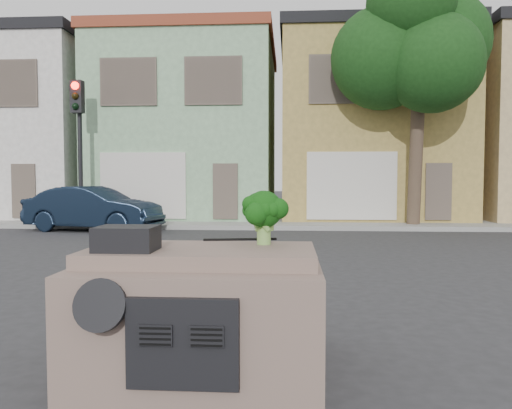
# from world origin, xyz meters

# --- Properties ---
(ground_plane) EXTENTS (120.00, 120.00, 0.00)m
(ground_plane) POSITION_xyz_m (0.00, 0.00, 0.00)
(ground_plane) COLOR #303033
(ground_plane) RESTS_ON ground
(sidewalk) EXTENTS (40.00, 3.00, 0.15)m
(sidewalk) POSITION_xyz_m (0.00, 10.50, 0.07)
(sidewalk) COLOR gray
(sidewalk) RESTS_ON ground
(townhouse_white) EXTENTS (7.20, 8.20, 7.55)m
(townhouse_white) POSITION_xyz_m (-11.00, 14.50, 3.77)
(townhouse_white) COLOR silver
(townhouse_white) RESTS_ON ground
(townhouse_mint) EXTENTS (7.20, 8.20, 7.55)m
(townhouse_mint) POSITION_xyz_m (-3.50, 14.50, 3.77)
(townhouse_mint) COLOR #8AB489
(townhouse_mint) RESTS_ON ground
(townhouse_tan) EXTENTS (7.20, 8.20, 7.55)m
(townhouse_tan) POSITION_xyz_m (4.00, 14.50, 3.77)
(townhouse_tan) COLOR #AA8F47
(townhouse_tan) RESTS_ON ground
(navy_sedan) EXTENTS (4.61, 2.30, 1.45)m
(navy_sedan) POSITION_xyz_m (-5.61, 8.50, 0.00)
(navy_sedan) COLOR #131E30
(navy_sedan) RESTS_ON ground
(traffic_signal) EXTENTS (0.40, 0.40, 5.10)m
(traffic_signal) POSITION_xyz_m (-6.50, 9.50, 2.55)
(traffic_signal) COLOR black
(traffic_signal) RESTS_ON ground
(tree_near) EXTENTS (4.40, 4.00, 8.50)m
(tree_near) POSITION_xyz_m (5.00, 9.80, 4.25)
(tree_near) COLOR #163C13
(tree_near) RESTS_ON ground
(car_dashboard) EXTENTS (2.00, 1.80, 1.12)m
(car_dashboard) POSITION_xyz_m (0.00, -3.00, 0.56)
(car_dashboard) COLOR #7B6458
(car_dashboard) RESTS_ON ground
(instrument_hump) EXTENTS (0.48, 0.38, 0.20)m
(instrument_hump) POSITION_xyz_m (-0.58, -3.35, 1.22)
(instrument_hump) COLOR black
(instrument_hump) RESTS_ON car_dashboard
(wiper_arm) EXTENTS (0.69, 0.15, 0.02)m
(wiper_arm) POSITION_xyz_m (0.28, -2.62, 1.13)
(wiper_arm) COLOR black
(wiper_arm) RESTS_ON car_dashboard
(broccoli) EXTENTS (0.49, 0.49, 0.49)m
(broccoli) POSITION_xyz_m (0.52, -2.89, 1.37)
(broccoli) COLOR #0E3A0B
(broccoli) RESTS_ON car_dashboard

